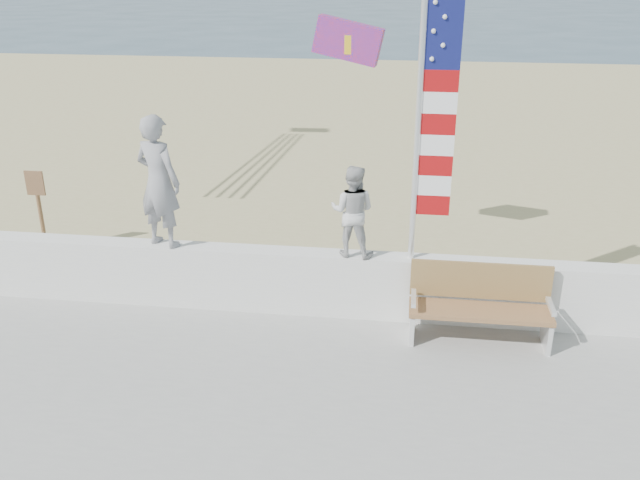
{
  "coord_description": "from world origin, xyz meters",
  "views": [
    {
      "loc": [
        1.3,
        -6.38,
        4.77
      ],
      "look_at": [
        0.2,
        1.8,
        1.35
      ],
      "focal_mm": 38.0,
      "sensor_mm": 36.0,
      "label": 1
    }
  ],
  "objects_px": {
    "child": "(352,211)",
    "flag": "(429,116)",
    "bench": "(480,303)",
    "adult": "(159,182)"
  },
  "relations": [
    {
      "from": "bench",
      "to": "flag",
      "type": "relative_size",
      "value": 0.51
    },
    {
      "from": "child",
      "to": "flag",
      "type": "bearing_deg",
      "value": -171.67
    },
    {
      "from": "adult",
      "to": "flag",
      "type": "bearing_deg",
      "value": -159.35
    },
    {
      "from": "bench",
      "to": "child",
      "type": "bearing_deg",
      "value": 165.06
    },
    {
      "from": "child",
      "to": "bench",
      "type": "height_order",
      "value": "child"
    },
    {
      "from": "child",
      "to": "flag",
      "type": "relative_size",
      "value": 0.36
    },
    {
      "from": "adult",
      "to": "child",
      "type": "bearing_deg",
      "value": -159.34
    },
    {
      "from": "child",
      "to": "bench",
      "type": "distance_m",
      "value": 2.03
    },
    {
      "from": "adult",
      "to": "flag",
      "type": "relative_size",
      "value": 0.53
    },
    {
      "from": "child",
      "to": "adult",
      "type": "bearing_deg",
      "value": 8.34
    }
  ]
}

